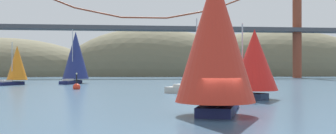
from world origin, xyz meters
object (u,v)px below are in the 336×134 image
Objects in this scene: sailboat_white_mainsail at (206,58)px; channel_buoy at (77,87)px; sailboat_red_spinnaker at (253,62)px; sailboat_navy_sail at (75,56)px; sailboat_scarlet_sail at (215,40)px; sailboat_orange_sail at (17,64)px.

sailboat_white_mainsail is 21.22m from channel_buoy.
sailboat_navy_sail is at bearing 117.87° from sailboat_red_spinnaker.
sailboat_white_mainsail is (3.64, 20.03, -0.59)m from sailboat_scarlet_sail.
sailboat_navy_sail reaches higher than sailboat_white_mainsail.
sailboat_navy_sail is (10.13, 5.24, 1.71)m from sailboat_orange_sail.
sailboat_orange_sail reaches higher than sailboat_red_spinnaker.
sailboat_navy_sail reaches higher than sailboat_red_spinnaker.
sailboat_white_mainsail is (-3.17, 7.45, 0.62)m from sailboat_red_spinnaker.
sailboat_orange_sail is 56.61m from sailboat_scarlet_sail.
sailboat_red_spinnaker is 0.84× the size of sailboat_white_mainsail.
channel_buoy is at bearing -82.41° from sailboat_navy_sail.
channel_buoy is at bearing 142.29° from sailboat_white_mainsail.
sailboat_navy_sail reaches higher than channel_buoy.
sailboat_orange_sail is 0.73× the size of sailboat_navy_sail.
channel_buoy is (-16.50, 12.75, -3.95)m from sailboat_white_mainsail.
sailboat_white_mainsail is 3.42× the size of channel_buoy.
sailboat_scarlet_sail is 3.81× the size of channel_buoy.
channel_buoy is at bearing 111.42° from sailboat_scarlet_sail.
channel_buoy is at bearing -53.04° from sailboat_orange_sail.
sailboat_scarlet_sail is 57.74m from sailboat_navy_sail.
sailboat_red_spinnaker is at bearing -48.94° from sailboat_orange_sail.
sailboat_white_mainsail is (29.65, -30.23, 0.50)m from sailboat_orange_sail.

